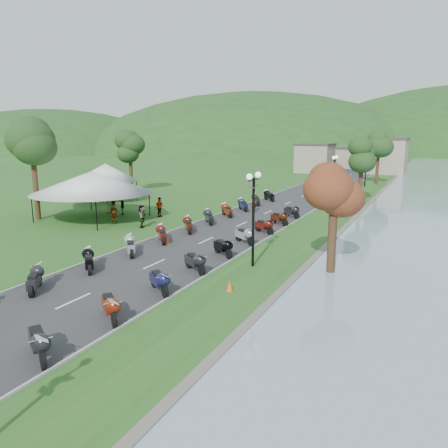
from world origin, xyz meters
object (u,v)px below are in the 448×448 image
at_px(vendor_tent_main, 93,195).
at_px(pedestrian_b, 114,219).
at_px(pedestrian_a, 115,224).
at_px(pedestrian_c, 122,214).

bearing_deg(vendor_tent_main, pedestrian_b, 30.60).
relative_size(vendor_tent_main, pedestrian_a, 4.09).
relative_size(pedestrian_a, pedestrian_c, 0.93).
distance_m(pedestrian_a, pedestrian_c, 4.05).
relative_size(pedestrian_b, pedestrian_c, 0.89).
bearing_deg(pedestrian_a, vendor_tent_main, 138.50).
xyz_separation_m(vendor_tent_main, pedestrian_c, (0.75, 2.73, -2.00)).
height_order(pedestrian_b, pedestrian_c, pedestrian_c).
bearing_deg(vendor_tent_main, pedestrian_a, -14.94).
height_order(vendor_tent_main, pedestrian_b, vendor_tent_main).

